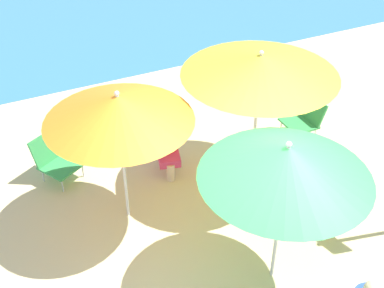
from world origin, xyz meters
TOP-DOWN VIEW (x-y plane):
  - ground_plane at (0.00, 0.00)m, footprint 40.00×40.00m
  - umbrella_yellow at (1.21, 1.59)m, footprint 2.08×2.08m
  - umbrella_green at (0.45, -0.18)m, footprint 1.80×1.80m
  - umbrella_orange at (-0.74, 1.51)m, footprint 1.79×1.79m
  - beach_chair_a at (1.68, 0.32)m, footprint 0.57×0.57m
  - beach_chair_b at (-1.40, 2.72)m, footprint 0.74×0.77m
  - beach_chair_c at (2.45, 2.06)m, footprint 0.56×0.53m
  - person_b at (0.14, 2.22)m, footprint 0.40×0.54m

SIDE VIEW (x-z plane):
  - ground_plane at x=0.00m, z-range 0.00..0.00m
  - beach_chair_a at x=1.68m, z-range 0.00..0.60m
  - beach_chair_b at x=-1.40m, z-range 0.01..0.66m
  - beach_chair_c at x=2.45m, z-range 0.02..0.67m
  - person_b at x=0.14m, z-range 0.01..1.02m
  - umbrella_orange at x=-0.74m, z-range 0.72..2.64m
  - umbrella_green at x=0.45m, z-range 0.72..2.65m
  - umbrella_yellow at x=1.21m, z-range 0.79..2.76m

